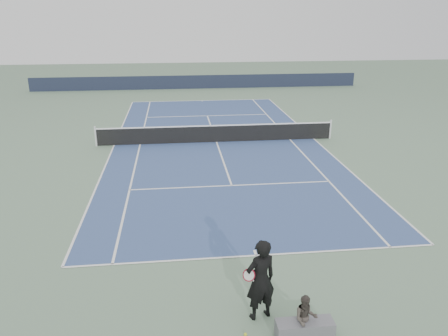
{
  "coord_description": "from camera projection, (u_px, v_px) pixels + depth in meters",
  "views": [
    {
      "loc": [
        -2.2,
        -22.81,
        6.71
      ],
      "look_at": [
        -0.42,
        -7.27,
        1.1
      ],
      "focal_mm": 35.0,
      "sensor_mm": 36.0,
      "label": 1
    }
  ],
  "objects": [
    {
      "name": "windscreen_far",
      "position": [
        198.0,
        82.0,
        40.36
      ],
      "size": [
        30.0,
        0.25,
        1.2
      ],
      "primitive_type": "cube",
      "color": "black",
      "rests_on": "ground"
    },
    {
      "name": "spectator_bench",
      "position": [
        305.0,
        323.0,
        9.43
      ],
      "size": [
        1.3,
        0.53,
        1.08
      ],
      "color": "slate",
      "rests_on": "ground"
    },
    {
      "name": "ground",
      "position": [
        216.0,
        142.0,
        23.83
      ],
      "size": [
        80.0,
        80.0,
        0.0
      ],
      "primitive_type": "plane",
      "color": "slate"
    },
    {
      "name": "tennis_player",
      "position": [
        261.0,
        280.0,
        9.85
      ],
      "size": [
        0.89,
        0.75,
        2.01
      ],
      "color": "black",
      "rests_on": "ground"
    },
    {
      "name": "court_surface",
      "position": [
        216.0,
        142.0,
        23.83
      ],
      "size": [
        10.97,
        23.77,
        0.01
      ],
      "primitive_type": "cube",
      "color": "#344A7B",
      "rests_on": "ground"
    },
    {
      "name": "tennis_net",
      "position": [
        216.0,
        133.0,
        23.66
      ],
      "size": [
        12.9,
        0.1,
        1.07
      ],
      "color": "silver",
      "rests_on": "ground"
    },
    {
      "name": "tennis_ball",
      "position": [
        245.0,
        334.0,
        9.58
      ],
      "size": [
        0.07,
        0.07,
        0.07
      ],
      "primitive_type": "sphere",
      "color": "yellow",
      "rests_on": "ground"
    }
  ]
}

